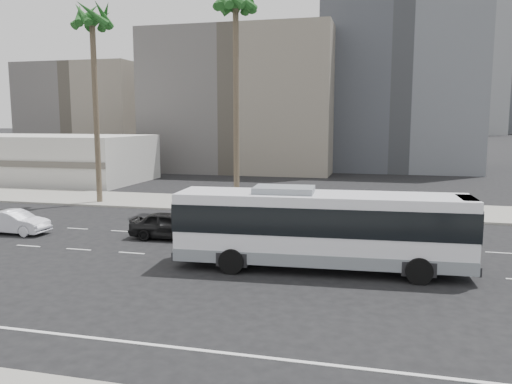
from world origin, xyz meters
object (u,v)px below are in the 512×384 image
(city_bus, at_px, (321,227))
(car_a, at_px, (170,225))
(palm_near, at_px, (236,6))
(car_b, at_px, (14,222))
(palm_mid, at_px, (92,23))

(city_bus, xyz_separation_m, car_a, (-8.91, 3.87, -1.17))
(car_a, distance_m, palm_near, 17.56)
(car_b, relative_size, palm_near, 0.26)
(car_b, xyz_separation_m, palm_near, (10.29, 11.53, 14.05))
(car_b, distance_m, palm_mid, 17.34)
(city_bus, relative_size, car_b, 3.11)
(city_bus, distance_m, car_b, 18.63)
(car_a, bearing_deg, palm_near, -6.66)
(car_a, xyz_separation_m, palm_mid, (-10.48, 10.14, 13.22))
(city_bus, height_order, palm_mid, palm_mid)
(palm_mid, bearing_deg, city_bus, -35.85)
(car_b, bearing_deg, palm_near, -39.87)
(city_bus, distance_m, palm_mid, 26.79)
(city_bus, relative_size, car_a, 2.88)
(city_bus, distance_m, car_a, 9.78)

